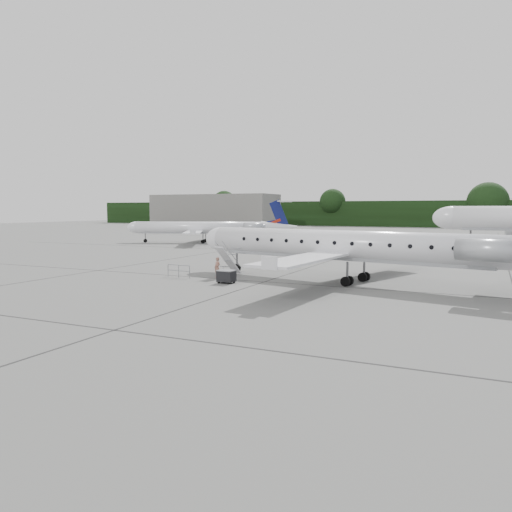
% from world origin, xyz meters
% --- Properties ---
extents(ground, '(320.00, 320.00, 0.00)m').
position_xyz_m(ground, '(0.00, 0.00, 0.00)').
color(ground, '#5E5E5B').
rests_on(ground, ground).
extents(treeline, '(260.00, 4.00, 8.00)m').
position_xyz_m(treeline, '(0.00, 130.00, 4.00)').
color(treeline, black).
rests_on(treeline, ground).
extents(terminal_building, '(40.00, 14.00, 10.00)m').
position_xyz_m(terminal_building, '(-70.00, 110.00, 5.00)').
color(terminal_building, slate).
rests_on(terminal_building, ground).
extents(main_regional_jet, '(34.17, 27.59, 7.78)m').
position_xyz_m(main_regional_jet, '(-0.17, 7.85, 3.89)').
color(main_regional_jet, silver).
rests_on(main_regional_jet, ground).
extents(airstair, '(1.32, 2.53, 2.44)m').
position_xyz_m(airstair, '(-9.69, 7.45, 1.22)').
color(airstair, silver).
rests_on(airstair, ground).
extents(passenger, '(0.69, 0.57, 1.63)m').
position_xyz_m(passenger, '(-9.97, 6.13, 0.81)').
color(passenger, '#996453').
rests_on(passenger, ground).
extents(safety_railing, '(2.20, 0.28, 1.00)m').
position_xyz_m(safety_railing, '(-12.79, 4.83, 0.50)').
color(safety_railing, gray).
rests_on(safety_railing, ground).
extents(baggage_cart, '(1.22, 1.00, 1.04)m').
position_xyz_m(baggage_cart, '(-7.85, 3.74, 0.52)').
color(baggage_cart, black).
rests_on(baggage_cart, ground).
extents(bg_regional_left, '(31.24, 27.06, 6.87)m').
position_xyz_m(bg_regional_left, '(-33.08, 40.66, 3.44)').
color(bg_regional_left, silver).
rests_on(bg_regional_left, ground).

